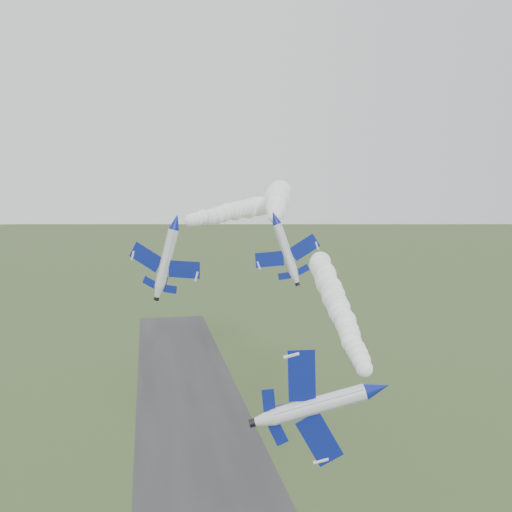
{
  "coord_description": "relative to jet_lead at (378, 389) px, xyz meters",
  "views": [
    {
      "loc": [
        -9.07,
        -60.35,
        46.27
      ],
      "look_at": [
        5.92,
        17.3,
        38.17
      ],
      "focal_mm": 40.0,
      "sensor_mm": 36.0,
      "label": 1
    }
  ],
  "objects": [
    {
      "name": "smoke_trail_jet_pair_left",
      "position": [
        -3.39,
        65.68,
        15.25
      ],
      "size": [
        31.39,
        60.94,
        4.58
      ],
      "primitive_type": null,
      "rotation": [
        0.0,
        0.0,
        -0.43
      ],
      "color": "white"
    },
    {
      "name": "jet_pair_left",
      "position": [
        -17.08,
        32.37,
        14.61
      ],
      "size": [
        10.45,
        12.37,
        4.03
      ],
      "rotation": [
        0.0,
        0.27,
        -0.43
      ],
      "color": "silver"
    },
    {
      "name": "jet_pair_right",
      "position": [
        -2.74,
        32.06,
        15.08
      ],
      "size": [
        9.33,
        11.55,
        3.81
      ],
      "rotation": [
        0.0,
        -0.33,
        -0.21
      ],
      "color": "silver"
    },
    {
      "name": "jet_lead",
      "position": [
        0.0,
        0.0,
        0.0
      ],
      "size": [
        5.54,
        13.75,
        10.97
      ],
      "rotation": [
        0.0,
        1.3,
        -0.18
      ],
      "color": "silver"
    },
    {
      "name": "smoke_trail_jet_pair_right",
      "position": [
        4.25,
        60.93,
        16.98
      ],
      "size": [
        17.03,
        54.62,
        5.56
      ],
      "primitive_type": null,
      "rotation": [
        0.0,
        0.0,
        -0.21
      ],
      "color": "white"
    },
    {
      "name": "smoke_trail_jet_lead",
      "position": [
        8.69,
        38.8,
        1.89
      ],
      "size": [
        17.3,
        71.61,
        4.68
      ],
      "primitive_type": null,
      "rotation": [
        0.0,
        0.0,
        -0.18
      ],
      "color": "white"
    },
    {
      "name": "runway",
      "position": [
        -12.11,
        41.32,
        -28.31
      ],
      "size": [
        24.0,
        260.0,
        0.04
      ],
      "primitive_type": "cube",
      "color": "#2D2D2F",
      "rests_on": "ground"
    }
  ]
}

